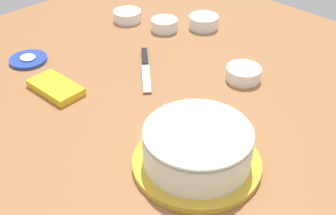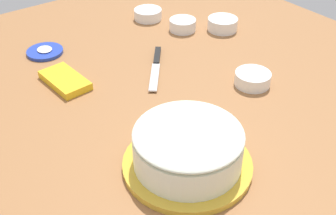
{
  "view_description": "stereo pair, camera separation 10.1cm",
  "coord_description": "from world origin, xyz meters",
  "px_view_note": "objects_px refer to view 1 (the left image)",
  "views": [
    {
      "loc": [
        -0.67,
        0.6,
        0.63
      ],
      "look_at": [
        -0.08,
        0.04,
        0.04
      ],
      "focal_mm": 45.53,
      "sensor_mm": 36.0,
      "label": 1
    },
    {
      "loc": [
        -0.73,
        0.53,
        0.63
      ],
      "look_at": [
        -0.08,
        0.04,
        0.04
      ],
      "focal_mm": 45.53,
      "sensor_mm": 36.0,
      "label": 2
    }
  ],
  "objects_px": {
    "sprinkle_bowl_pink": "(164,24)",
    "sprinkle_bowl_rainbow": "(243,73)",
    "candy_box_lower": "(56,88)",
    "frosted_cake": "(197,147)",
    "sprinkle_bowl_yellow": "(127,15)",
    "spreading_knife": "(145,65)",
    "sprinkle_bowl_blue": "(204,21)",
    "frosting_tub_lid": "(28,59)"
  },
  "relations": [
    {
      "from": "spreading_knife",
      "to": "sprinkle_bowl_yellow",
      "type": "relative_size",
      "value": 2.03
    },
    {
      "from": "sprinkle_bowl_yellow",
      "to": "spreading_knife",
      "type": "bearing_deg",
      "value": 149.13
    },
    {
      "from": "spreading_knife",
      "to": "sprinkle_bowl_pink",
      "type": "xyz_separation_m",
      "value": [
        0.14,
        -0.21,
        0.01
      ]
    },
    {
      "from": "spreading_knife",
      "to": "sprinkle_bowl_blue",
      "type": "distance_m",
      "value": 0.32
    },
    {
      "from": "sprinkle_bowl_yellow",
      "to": "sprinkle_bowl_blue",
      "type": "height_order",
      "value": "sprinkle_bowl_blue"
    },
    {
      "from": "sprinkle_bowl_yellow",
      "to": "sprinkle_bowl_blue",
      "type": "xyz_separation_m",
      "value": [
        -0.22,
        -0.15,
        0.0
      ]
    },
    {
      "from": "spreading_knife",
      "to": "sprinkle_bowl_rainbow",
      "type": "xyz_separation_m",
      "value": [
        -0.24,
        -0.15,
        0.01
      ]
    },
    {
      "from": "sprinkle_bowl_pink",
      "to": "sprinkle_bowl_yellow",
      "type": "distance_m",
      "value": 0.15
    },
    {
      "from": "spreading_knife",
      "to": "sprinkle_bowl_pink",
      "type": "relative_size",
      "value": 2.22
    },
    {
      "from": "sprinkle_bowl_yellow",
      "to": "sprinkle_bowl_pink",
      "type": "bearing_deg",
      "value": -163.96
    },
    {
      "from": "frosting_tub_lid",
      "to": "sprinkle_bowl_pink",
      "type": "height_order",
      "value": "sprinkle_bowl_pink"
    },
    {
      "from": "frosted_cake",
      "to": "spreading_knife",
      "type": "xyz_separation_m",
      "value": [
        0.38,
        -0.19,
        -0.04
      ]
    },
    {
      "from": "sprinkle_bowl_yellow",
      "to": "sprinkle_bowl_blue",
      "type": "relative_size",
      "value": 0.97
    },
    {
      "from": "frosting_tub_lid",
      "to": "sprinkle_bowl_yellow",
      "type": "relative_size",
      "value": 1.14
    },
    {
      "from": "candy_box_lower",
      "to": "sprinkle_bowl_rainbow",
      "type": "bearing_deg",
      "value": -131.7
    },
    {
      "from": "sprinkle_bowl_blue",
      "to": "frosted_cake",
      "type": "bearing_deg",
      "value": 130.68
    },
    {
      "from": "frosting_tub_lid",
      "to": "sprinkle_bowl_rainbow",
      "type": "distance_m",
      "value": 0.63
    },
    {
      "from": "sprinkle_bowl_rainbow",
      "to": "frosted_cake",
      "type": "bearing_deg",
      "value": 112.34
    },
    {
      "from": "frosting_tub_lid",
      "to": "sprinkle_bowl_rainbow",
      "type": "bearing_deg",
      "value": -143.29
    },
    {
      "from": "sprinkle_bowl_rainbow",
      "to": "sprinkle_bowl_pink",
      "type": "bearing_deg",
      "value": -8.93
    },
    {
      "from": "frosting_tub_lid",
      "to": "sprinkle_bowl_yellow",
      "type": "xyz_separation_m",
      "value": [
        0.01,
        -0.39,
        0.01
      ]
    },
    {
      "from": "sprinkle_bowl_blue",
      "to": "candy_box_lower",
      "type": "height_order",
      "value": "sprinkle_bowl_blue"
    },
    {
      "from": "frosted_cake",
      "to": "spreading_knife",
      "type": "height_order",
      "value": "frosted_cake"
    },
    {
      "from": "sprinkle_bowl_rainbow",
      "to": "sprinkle_bowl_yellow",
      "type": "bearing_deg",
      "value": -1.97
    },
    {
      "from": "sprinkle_bowl_pink",
      "to": "sprinkle_bowl_blue",
      "type": "distance_m",
      "value": 0.13
    },
    {
      "from": "sprinkle_bowl_pink",
      "to": "sprinkle_bowl_rainbow",
      "type": "bearing_deg",
      "value": 171.07
    },
    {
      "from": "sprinkle_bowl_blue",
      "to": "sprinkle_bowl_rainbow",
      "type": "distance_m",
      "value": 0.34
    },
    {
      "from": "frosted_cake",
      "to": "sprinkle_bowl_pink",
      "type": "height_order",
      "value": "frosted_cake"
    },
    {
      "from": "frosted_cake",
      "to": "sprinkle_bowl_blue",
      "type": "bearing_deg",
      "value": -49.32
    },
    {
      "from": "sprinkle_bowl_pink",
      "to": "sprinkle_bowl_yellow",
      "type": "bearing_deg",
      "value": 16.04
    },
    {
      "from": "frosted_cake",
      "to": "sprinkle_bowl_blue",
      "type": "distance_m",
      "value": 0.67
    },
    {
      "from": "frosting_tub_lid",
      "to": "sprinkle_bowl_blue",
      "type": "distance_m",
      "value": 0.58
    },
    {
      "from": "candy_box_lower",
      "to": "sprinkle_bowl_yellow",
      "type": "bearing_deg",
      "value": -67.81
    },
    {
      "from": "sprinkle_bowl_blue",
      "to": "sprinkle_bowl_yellow",
      "type": "bearing_deg",
      "value": 33.87
    },
    {
      "from": "frosting_tub_lid",
      "to": "candy_box_lower",
      "type": "bearing_deg",
      "value": 172.01
    },
    {
      "from": "frosting_tub_lid",
      "to": "sprinkle_bowl_rainbow",
      "type": "xyz_separation_m",
      "value": [
        -0.5,
        -0.37,
        0.01
      ]
    },
    {
      "from": "sprinkle_bowl_yellow",
      "to": "sprinkle_bowl_rainbow",
      "type": "xyz_separation_m",
      "value": [
        -0.52,
        0.02,
        0.0
      ]
    },
    {
      "from": "spreading_knife",
      "to": "sprinkle_bowl_blue",
      "type": "bearing_deg",
      "value": -79.29
    },
    {
      "from": "frosted_cake",
      "to": "sprinkle_bowl_pink",
      "type": "distance_m",
      "value": 0.65
    },
    {
      "from": "candy_box_lower",
      "to": "frosted_cake",
      "type": "bearing_deg",
      "value": -176.41
    },
    {
      "from": "sprinkle_bowl_pink",
      "to": "candy_box_lower",
      "type": "distance_m",
      "value": 0.46
    },
    {
      "from": "sprinkle_bowl_rainbow",
      "to": "candy_box_lower",
      "type": "height_order",
      "value": "sprinkle_bowl_rainbow"
    }
  ]
}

